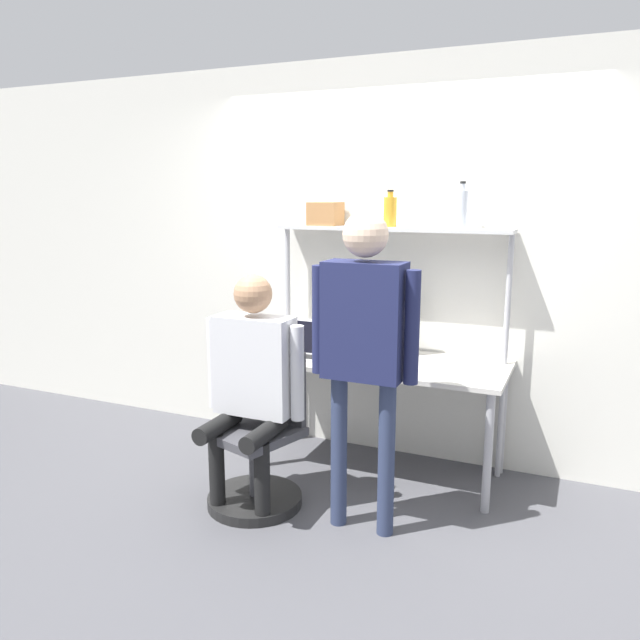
# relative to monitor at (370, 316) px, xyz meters

# --- Properties ---
(ground_plane) EXTENTS (12.00, 12.00, 0.00)m
(ground_plane) POSITION_rel_monitor_xyz_m (0.12, -0.54, -1.01)
(ground_plane) COLOR #4C4C51
(wall_back) EXTENTS (8.00, 0.06, 2.70)m
(wall_back) POSITION_rel_monitor_xyz_m (0.12, 0.20, 0.34)
(wall_back) COLOR silver
(wall_back) RESTS_ON ground_plane
(desk) EXTENTS (1.64, 0.69, 0.76)m
(desk) POSITION_rel_monitor_xyz_m (0.12, -0.18, -0.33)
(desk) COLOR beige
(desk) RESTS_ON ground_plane
(shelf_unit) EXTENTS (1.56, 0.22, 1.60)m
(shelf_unit) POSITION_rel_monitor_xyz_m (0.12, 0.05, 0.33)
(shelf_unit) COLOR silver
(shelf_unit) RESTS_ON ground_plane
(monitor) EXTENTS (0.61, 0.21, 0.43)m
(monitor) POSITION_rel_monitor_xyz_m (0.00, 0.00, 0.00)
(monitor) COLOR #333338
(monitor) RESTS_ON desk
(laptop) EXTENTS (0.31, 0.24, 0.23)m
(laptop) POSITION_rel_monitor_xyz_m (-0.33, -0.26, -0.18)
(laptop) COLOR #BCBCC1
(laptop) RESTS_ON desk
(cell_phone) EXTENTS (0.07, 0.15, 0.01)m
(cell_phone) POSITION_rel_monitor_xyz_m (-0.07, -0.25, -0.24)
(cell_phone) COLOR silver
(cell_phone) RESTS_ON desk
(office_chair) EXTENTS (0.58, 0.58, 0.93)m
(office_chair) POSITION_rel_monitor_xyz_m (-0.37, -0.88, -0.72)
(office_chair) COLOR black
(office_chair) RESTS_ON ground_plane
(person_seated) EXTENTS (0.62, 0.47, 1.37)m
(person_seated) POSITION_rel_monitor_xyz_m (-0.39, -0.93, -0.19)
(person_seated) COLOR black
(person_seated) RESTS_ON ground_plane
(person_standing) EXTENTS (0.59, 0.23, 1.73)m
(person_standing) POSITION_rel_monitor_xyz_m (0.29, -0.92, 0.11)
(person_standing) COLOR #2D3856
(person_standing) RESTS_ON ground_plane
(bottle_clear) EXTENTS (0.07, 0.07, 0.29)m
(bottle_clear) POSITION_rel_monitor_xyz_m (0.57, 0.05, 0.72)
(bottle_clear) COLOR silver
(bottle_clear) RESTS_ON shelf_unit
(bottle_amber) EXTENTS (0.08, 0.08, 0.24)m
(bottle_amber) POSITION_rel_monitor_xyz_m (0.11, 0.05, 0.70)
(bottle_amber) COLOR gold
(bottle_amber) RESTS_ON shelf_unit
(storage_box) EXTENTS (0.20, 0.20, 0.16)m
(storage_box) POSITION_rel_monitor_xyz_m (-0.35, 0.05, 0.67)
(storage_box) COLOR #B27A47
(storage_box) RESTS_ON shelf_unit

